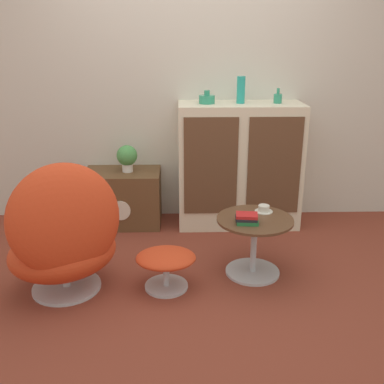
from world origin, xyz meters
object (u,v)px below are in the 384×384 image
Objects in this scene: sideboard at (239,165)px; teacup at (264,209)px; vase_leftmost at (207,99)px; vase_inner_left at (241,90)px; coffee_table at (254,240)px; ottoman at (166,262)px; book_stack at (247,219)px; egg_chair at (64,237)px; vase_inner_right at (278,98)px; tv_console at (123,198)px; potted_plant at (127,157)px.

sideboard reaches higher than teacup.
vase_leftmost is 1.14m from teacup.
coffee_table is at bearing -89.58° from vase_inner_left.
book_stack is at bearing 10.41° from ottoman.
egg_chair is 5.75× the size of book_stack.
egg_chair is 7.53× the size of vase_inner_right.
vase_inner_right reaches higher than coffee_table.
tv_console is 4.98× the size of vase_leftmost.
vase_inner_right reaches higher than book_stack.
sideboard reaches higher than coffee_table.
tv_console is 5.18× the size of teacup.
potted_plant is (-0.37, 1.14, 0.44)m from ottoman.
tv_console is 1.43m from vase_inner_left.
coffee_table is 0.24m from teacup.
vase_inner_left is 0.33m from vase_inner_right.
vase_leftmost reaches higher than teacup.
teacup reaches higher than coffee_table.
potted_plant is at bearing 0.49° from tv_console.
book_stack is (0.93, -1.04, -0.17)m from potted_plant.
vase_inner_right is (0.31, 0.00, 0.60)m from sideboard.
sideboard is 4.61× the size of potted_plant.
book_stack reaches higher than teacup.
potted_plant is at bearing 179.47° from vase_leftmost.
egg_chair is at bearing -137.44° from sideboard.
sideboard is 8.42× the size of teacup.
coffee_table is at bearing -108.24° from vase_inner_right.
book_stack is at bearing -126.77° from teacup.
vase_inner_left is (0.63, 1.14, 1.02)m from ottoman.
egg_chair is 1.74× the size of coffee_table.
potted_plant reaches higher than tv_console.
potted_plant reaches higher than book_stack.
book_stack reaches higher than tv_console.
vase_inner_right is (0.31, 0.95, 0.88)m from coffee_table.
tv_console is 1.45m from book_stack.
vase_leftmost reaches higher than sideboard.
sideboard is at bearing -0.59° from potted_plant.
tv_console is 1.43m from teacup.
vase_leftmost is 0.87m from potted_plant.
vase_leftmost is at bearing 73.52° from ottoman.
book_stack is (-0.07, -1.03, -0.09)m from sideboard.
egg_chair is (-0.24, -1.20, 0.17)m from tv_console.
book_stack is at bearing -110.44° from vase_inner_right.
vase_inner_left reaches higher than tv_console.
egg_chair is at bearing -103.57° from potted_plant.
potted_plant is at bearing 179.63° from vase_inner_left.
coffee_table is at bearing 16.25° from ottoman.
ottoman is 0.76× the size of coffee_table.
vase_leftmost is 1.08× the size of vase_inner_right.
egg_chair is 1.71m from vase_leftmost.
sideboard is at bearing 90.02° from coffee_table.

